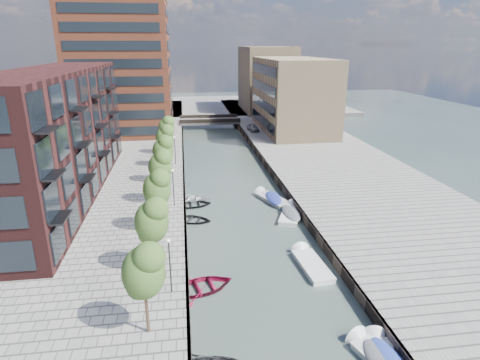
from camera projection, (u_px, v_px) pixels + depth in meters
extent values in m
plane|color=#38473F|center=(225.00, 169.00, 59.52)|extent=(300.00, 300.00, 0.00)
cube|color=gray|center=(328.00, 161.00, 61.51)|extent=(20.00, 140.00, 1.00)
cube|color=#332823|center=(184.00, 167.00, 58.54)|extent=(0.25, 140.00, 1.00)
cube|color=#332823|center=(265.00, 164.00, 60.18)|extent=(0.25, 140.00, 1.00)
cube|color=gray|center=(203.00, 107.00, 115.61)|extent=(80.00, 40.00, 1.00)
cube|color=black|center=(56.00, 134.00, 44.90)|extent=(8.00, 38.00, 14.00)
cube|color=brown|center=(120.00, 53.00, 75.54)|extent=(18.00, 18.00, 30.00)
cube|color=tan|center=(293.00, 95.00, 79.73)|extent=(12.00, 25.00, 14.00)
cube|color=tan|center=(266.00, 79.00, 103.78)|extent=(12.00, 20.00, 16.00)
cube|color=gray|center=(210.00, 121.00, 89.11)|extent=(13.00, 6.00, 0.60)
cube|color=#332823|center=(210.00, 121.00, 86.29)|extent=(13.00, 0.40, 0.80)
cube|color=#332823|center=(209.00, 116.00, 91.54)|extent=(13.00, 0.40, 0.80)
cylinder|color=#382619|center=(147.00, 309.00, 23.80)|extent=(0.20, 0.20, 3.20)
ellipsoid|color=#32531F|center=(143.00, 269.00, 22.92)|extent=(2.50, 2.50, 3.25)
cylinder|color=#382619|center=(154.00, 252.00, 30.36)|extent=(0.20, 0.20, 3.20)
ellipsoid|color=#32531F|center=(151.00, 219.00, 29.49)|extent=(2.50, 2.50, 3.25)
cylinder|color=#382619|center=(158.00, 215.00, 36.92)|extent=(0.20, 0.20, 3.20)
ellipsoid|color=#32531F|center=(156.00, 187.00, 36.05)|extent=(2.50, 2.50, 3.25)
cylinder|color=#382619|center=(162.00, 189.00, 43.49)|extent=(0.20, 0.20, 3.20)
ellipsoid|color=#32531F|center=(160.00, 165.00, 42.61)|extent=(2.50, 2.50, 3.25)
cylinder|color=#382619|center=(164.00, 170.00, 50.05)|extent=(0.20, 0.20, 3.20)
ellipsoid|color=#32531F|center=(163.00, 149.00, 49.17)|extent=(2.50, 2.50, 3.25)
cylinder|color=#382619|center=(166.00, 156.00, 56.61)|extent=(0.20, 0.20, 3.20)
ellipsoid|color=#32531F|center=(165.00, 137.00, 55.74)|extent=(2.50, 2.50, 3.25)
cylinder|color=#382619|center=(167.00, 144.00, 63.17)|extent=(0.20, 0.20, 3.20)
ellipsoid|color=#32531F|center=(166.00, 127.00, 62.30)|extent=(2.50, 2.50, 3.25)
cylinder|color=black|center=(170.00, 267.00, 27.60)|extent=(0.10, 0.10, 4.00)
sphere|color=#FFF2CC|center=(168.00, 241.00, 26.95)|extent=(0.24, 0.24, 0.24)
cylinder|color=black|center=(173.00, 188.00, 42.59)|extent=(0.10, 0.10, 4.00)
sphere|color=#FFF2CC|center=(172.00, 170.00, 41.95)|extent=(0.24, 0.24, 0.24)
cylinder|color=black|center=(175.00, 151.00, 57.59)|extent=(0.10, 0.10, 4.00)
sphere|color=#FFF2CC|center=(174.00, 137.00, 56.95)|extent=(0.24, 0.24, 0.24)
imported|color=black|center=(192.00, 221.00, 41.78)|extent=(4.90, 4.20, 0.85)
imported|color=maroon|center=(202.00, 290.00, 30.14)|extent=(5.75, 4.77, 1.03)
imported|color=white|center=(191.00, 201.00, 47.29)|extent=(4.58, 3.35, 0.93)
imported|color=black|center=(193.00, 206.00, 45.74)|extent=(4.42, 3.34, 0.86)
cone|color=silver|center=(361.00, 342.00, 24.68)|extent=(1.94, 1.42, 1.74)
cone|color=silver|center=(375.00, 341.00, 24.77)|extent=(1.87, 1.33, 1.69)
cube|color=white|center=(312.00, 268.00, 32.94)|extent=(2.19, 5.02, 0.69)
cube|color=white|center=(313.00, 264.00, 32.82)|extent=(2.28, 5.13, 0.11)
cone|color=white|center=(302.00, 253.00, 35.18)|extent=(1.88, 1.10, 1.81)
cube|color=#AEAEAC|center=(273.00, 201.00, 47.02)|extent=(3.52, 5.18, 0.69)
cube|color=#AEAEAC|center=(273.00, 198.00, 46.90)|extent=(3.64, 5.31, 0.11)
cone|color=#AEAEAC|center=(262.00, 194.00, 48.98)|extent=(2.02, 1.57, 1.80)
ellipsoid|color=navy|center=(273.00, 198.00, 46.89)|extent=(3.26, 4.74, 0.59)
cube|color=white|center=(291.00, 217.00, 42.80)|extent=(3.63, 5.27, 0.70)
cube|color=white|center=(291.00, 213.00, 42.68)|extent=(3.75, 5.40, 0.11)
cone|color=white|center=(294.00, 208.00, 45.04)|extent=(2.06, 1.61, 1.83)
ellipsoid|color=#4E5155|center=(291.00, 213.00, 42.66)|extent=(3.36, 4.83, 0.60)
imported|color=#959699|center=(253.00, 128.00, 80.23)|extent=(2.28, 4.27, 1.38)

